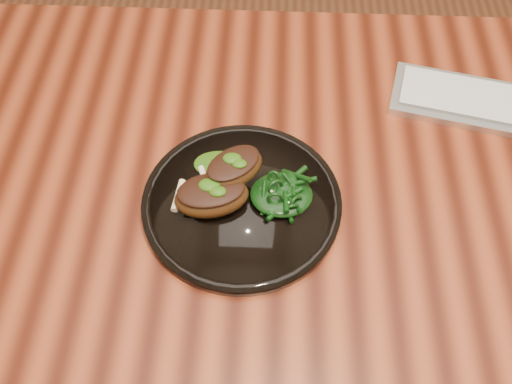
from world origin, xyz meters
TOP-DOWN VIEW (x-y plane):
  - desk at (0.00, 0.00)m, footprint 1.60×0.80m
  - plate at (-0.22, -0.08)m, footprint 0.31×0.31m
  - lamb_chop_front at (-0.27, -0.09)m, footprint 0.13×0.10m
  - lamb_chop_back at (-0.24, -0.05)m, footprint 0.12×0.11m
  - herb_smear at (-0.26, -0.02)m, footprint 0.08×0.05m
  - greens_heap at (-0.16, -0.08)m, footprint 0.10×0.09m
  - keyboard at (0.23, 0.14)m, footprint 0.43×0.21m

SIDE VIEW (x-z plane):
  - desk at x=0.00m, z-range 0.29..1.04m
  - keyboard at x=0.23m, z-range 0.75..0.77m
  - plate at x=-0.22m, z-range 0.75..0.77m
  - herb_smear at x=-0.26m, z-range 0.77..0.77m
  - greens_heap at x=-0.16m, z-range 0.77..0.80m
  - lamb_chop_front at x=-0.27m, z-range 0.77..0.82m
  - lamb_chop_back at x=-0.24m, z-range 0.79..0.83m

